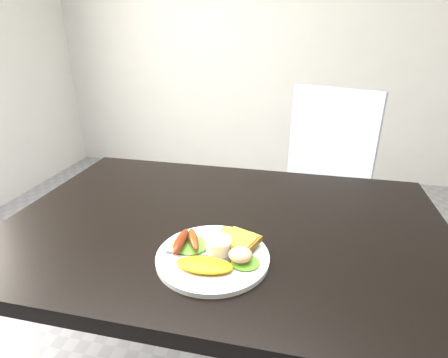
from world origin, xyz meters
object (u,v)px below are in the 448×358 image
object	(u,v)px
dining_chair	(328,204)
plate	(213,257)
dining_table	(225,227)
person	(291,160)

from	to	relation	value
dining_chair	plate	bearing A→B (deg)	-86.82
dining_table	person	size ratio (longest dim) A/B	0.81
dining_chair	person	distance (m)	0.40
dining_chair	person	bearing A→B (deg)	-110.65
dining_chair	plate	size ratio (longest dim) A/B	1.69
dining_table	plate	distance (m)	0.18
dining_table	person	distance (m)	0.59
plate	dining_chair	bearing A→B (deg)	70.42
dining_table	person	bearing A→B (deg)	74.60
person	plate	distance (m)	0.76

